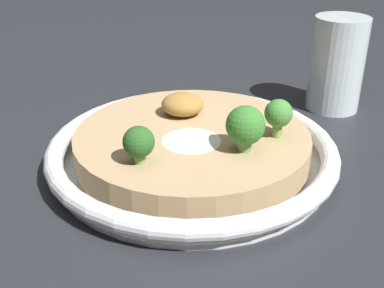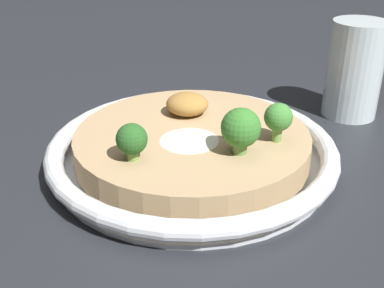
{
  "view_description": "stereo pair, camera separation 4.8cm",
  "coord_description": "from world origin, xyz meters",
  "px_view_note": "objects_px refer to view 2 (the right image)",
  "views": [
    {
      "loc": [
        0.01,
        -0.42,
        0.24
      ],
      "look_at": [
        0.0,
        0.0,
        0.02
      ],
      "focal_mm": 45.0,
      "sensor_mm": 36.0,
      "label": 1
    },
    {
      "loc": [
        0.06,
        -0.42,
        0.24
      ],
      "look_at": [
        0.0,
        0.0,
        0.02
      ],
      "focal_mm": 45.0,
      "sensor_mm": 36.0,
      "label": 2
    }
  ],
  "objects_px": {
    "risotto_bowl": "(192,149)",
    "broccoli_front_right": "(278,118)",
    "drinking_glass": "(355,70)",
    "broccoli_right": "(241,129)",
    "broccoli_front": "(132,140)"
  },
  "relations": [
    {
      "from": "broccoli_right",
      "to": "broccoli_front_right",
      "type": "bearing_deg",
      "value": 41.55
    },
    {
      "from": "broccoli_front",
      "to": "broccoli_right",
      "type": "height_order",
      "value": "broccoli_right"
    },
    {
      "from": "broccoli_front_right",
      "to": "drinking_glass",
      "type": "height_order",
      "value": "drinking_glass"
    },
    {
      "from": "risotto_bowl",
      "to": "broccoli_front",
      "type": "distance_m",
      "value": 0.08
    },
    {
      "from": "drinking_glass",
      "to": "broccoli_front",
      "type": "bearing_deg",
      "value": -135.2
    },
    {
      "from": "broccoli_front",
      "to": "drinking_glass",
      "type": "height_order",
      "value": "drinking_glass"
    },
    {
      "from": "broccoli_front_right",
      "to": "broccoli_front",
      "type": "relative_size",
      "value": 1.12
    },
    {
      "from": "risotto_bowl",
      "to": "broccoli_front_right",
      "type": "xyz_separation_m",
      "value": [
        0.08,
        -0.01,
        0.04
      ]
    },
    {
      "from": "broccoli_front_right",
      "to": "risotto_bowl",
      "type": "bearing_deg",
      "value": 174.99
    },
    {
      "from": "risotto_bowl",
      "to": "drinking_glass",
      "type": "distance_m",
      "value": 0.24
    },
    {
      "from": "risotto_bowl",
      "to": "broccoli_right",
      "type": "relative_size",
      "value": 6.72
    },
    {
      "from": "drinking_glass",
      "to": "broccoli_right",
      "type": "bearing_deg",
      "value": -123.41
    },
    {
      "from": "broccoli_front_right",
      "to": "broccoli_front",
      "type": "height_order",
      "value": "broccoli_front_right"
    },
    {
      "from": "broccoli_front_right",
      "to": "drinking_glass",
      "type": "distance_m",
      "value": 0.19
    },
    {
      "from": "risotto_bowl",
      "to": "broccoli_front_right",
      "type": "distance_m",
      "value": 0.09
    }
  ]
}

